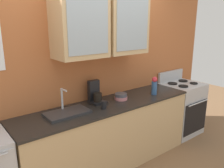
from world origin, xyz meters
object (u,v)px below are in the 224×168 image
(sink_faucet, at_px, (67,112))
(vase, at_px, (154,86))
(stove_range, at_px, (181,108))
(bowl_stack, at_px, (121,97))
(coffee_maker, at_px, (95,95))
(cup_near_sink, at_px, (104,105))

(sink_faucet, distance_m, vase, 1.35)
(stove_range, relative_size, vase, 4.10)
(bowl_stack, bearing_deg, sink_faucet, -179.34)
(coffee_maker, bearing_deg, sink_faucet, -165.55)
(vase, xyz_separation_m, coffee_maker, (-0.86, 0.23, -0.02))
(sink_faucet, xyz_separation_m, coffee_maker, (0.48, 0.12, 0.09))
(vase, distance_m, cup_near_sink, 0.91)
(stove_range, xyz_separation_m, bowl_stack, (-1.34, 0.03, 0.47))
(sink_faucet, distance_m, cup_near_sink, 0.45)
(sink_faucet, xyz_separation_m, cup_near_sink, (0.44, -0.12, 0.03))
(stove_range, distance_m, sink_faucet, 2.21)
(cup_near_sink, bearing_deg, stove_range, 3.24)
(stove_range, bearing_deg, vase, -174.08)
(stove_range, bearing_deg, sink_faucet, 179.33)
(stove_range, bearing_deg, bowl_stack, 178.52)
(cup_near_sink, xyz_separation_m, coffee_maker, (0.04, 0.25, 0.06))
(bowl_stack, height_order, cup_near_sink, cup_near_sink)
(vase, bearing_deg, cup_near_sink, -179.20)
(coffee_maker, bearing_deg, bowl_stack, -18.70)
(stove_range, distance_m, coffee_maker, 1.77)
(bowl_stack, height_order, vase, vase)
(bowl_stack, bearing_deg, stove_range, -1.48)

